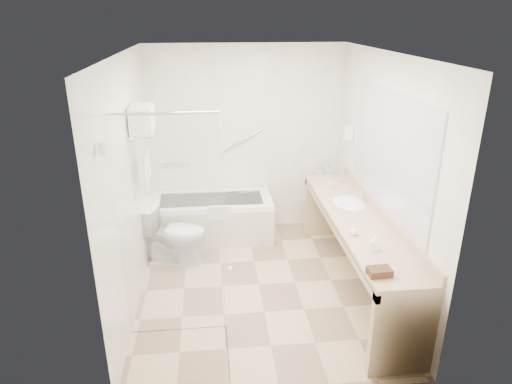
{
  "coord_description": "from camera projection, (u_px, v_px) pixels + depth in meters",
  "views": [
    {
      "loc": [
        -0.49,
        -4.37,
        2.85
      ],
      "look_at": [
        0.0,
        0.3,
        1.0
      ],
      "focal_mm": 32.0,
      "sensor_mm": 36.0,
      "label": 1
    }
  ],
  "objects": [
    {
      "name": "grab_bar_long",
      "position": [
        243.0,
        141.0,
        6.11
      ],
      "size": [
        0.53,
        0.03,
        0.33
      ],
      "primitive_type": "cylinder",
      "rotation": [
        0.0,
        1.05,
        0.0
      ],
      "color": "silver",
      "rests_on": "wall_back"
    },
    {
      "name": "soap_bottle_b",
      "position": [
        354.0,
        231.0,
        4.39
      ],
      "size": [
        0.11,
        0.12,
        0.08
      ],
      "primitive_type": "imported",
      "rotation": [
        0.0,
        0.0,
        -0.34
      ],
      "color": "white",
      "rests_on": "vanity_counter"
    },
    {
      "name": "sink",
      "position": [
        349.0,
        205.0,
        5.16
      ],
      "size": [
        0.4,
        0.52,
        0.14
      ],
      "primitive_type": "ellipsoid",
      "color": "white",
      "rests_on": "vanity_counter"
    },
    {
      "name": "shower_enclosure",
      "position": [
        196.0,
        241.0,
        3.82
      ],
      "size": [
        0.96,
        0.91,
        2.11
      ],
      "color": "silver",
      "rests_on": "floor"
    },
    {
      "name": "wall_right",
      "position": [
        382.0,
        176.0,
        4.8
      ],
      "size": [
        0.1,
        3.2,
        2.5
      ],
      "primitive_type": "cube",
      "color": "white",
      "rests_on": "ground"
    },
    {
      "name": "vanity_counter",
      "position": [
        356.0,
        235.0,
        4.86
      ],
      "size": [
        0.55,
        2.7,
        0.95
      ],
      "color": "#C9AE86",
      "rests_on": "floor"
    },
    {
      "name": "wall_front",
      "position": [
        284.0,
        258.0,
        3.19
      ],
      "size": [
        2.6,
        0.1,
        2.5
      ],
      "primitive_type": "cube",
      "color": "white",
      "rests_on": "ground"
    },
    {
      "name": "wall_left",
      "position": [
        130.0,
        185.0,
        4.55
      ],
      "size": [
        0.1,
        3.2,
        2.5
      ],
      "primitive_type": "cube",
      "color": "white",
      "rests_on": "ground"
    },
    {
      "name": "faucet",
      "position": [
        362.0,
        195.0,
        5.14
      ],
      "size": [
        0.03,
        0.03,
        0.14
      ],
      "primitive_type": "cylinder",
      "color": "silver",
      "rests_on": "vanity_counter"
    },
    {
      "name": "mirror",
      "position": [
        389.0,
        152.0,
        4.55
      ],
      "size": [
        0.02,
        2.0,
        1.2
      ],
      "primitive_type": "cube",
      "color": "#B8BDC5",
      "rests_on": "wall_right"
    },
    {
      "name": "soap_bottle_a",
      "position": [
        374.0,
        247.0,
        4.1
      ],
      "size": [
        0.11,
        0.16,
        0.07
      ],
      "primitive_type": "imported",
      "rotation": [
        0.0,
        0.0,
        -0.35
      ],
      "color": "white",
      "rests_on": "vanity_counter"
    },
    {
      "name": "water_bottle_left",
      "position": [
        341.0,
        189.0,
        5.32
      ],
      "size": [
        0.06,
        0.06,
        0.18
      ],
      "rotation": [
        0.0,
        0.0,
        -0.15
      ],
      "color": "silver",
      "rests_on": "vanity_counter"
    },
    {
      "name": "ceiling",
      "position": [
        259.0,
        53.0,
        4.21
      ],
      "size": [
        2.6,
        3.2,
        0.1
      ],
      "primitive_type": "cube",
      "color": "white",
      "rests_on": "wall_back"
    },
    {
      "name": "water_bottle_right",
      "position": [
        329.0,
        173.0,
        5.85
      ],
      "size": [
        0.06,
        0.06,
        0.19
      ],
      "rotation": [
        0.0,
        0.0,
        0.33
      ],
      "color": "silver",
      "rests_on": "vanity_counter"
    },
    {
      "name": "toilet",
      "position": [
        175.0,
        234.0,
        5.47
      ],
      "size": [
        0.83,
        0.56,
        0.75
      ],
      "primitive_type": "imported",
      "rotation": [
        0.0,
        0.0,
        1.39
      ],
      "color": "white",
      "rests_on": "floor"
    },
    {
      "name": "grab_bar_short",
      "position": [
        176.0,
        164.0,
        6.13
      ],
      "size": [
        0.4,
        0.03,
        0.03
      ],
      "primitive_type": "cylinder",
      "rotation": [
        0.0,
        1.57,
        0.0
      ],
      "color": "silver",
      "rests_on": "wall_back"
    },
    {
      "name": "water_bottle_mid",
      "position": [
        320.0,
        175.0,
        5.78
      ],
      "size": [
        0.06,
        0.06,
        0.19
      ],
      "rotation": [
        0.0,
        0.0,
        -0.42
      ],
      "color": "silver",
      "rests_on": "vanity_counter"
    },
    {
      "name": "bathtub",
      "position": [
        212.0,
        218.0,
        6.13
      ],
      "size": [
        1.6,
        0.73,
        0.59
      ],
      "color": "white",
      "rests_on": "floor"
    },
    {
      "name": "hairdryer_unit",
      "position": [
        349.0,
        133.0,
        5.69
      ],
      "size": [
        0.08,
        0.1,
        0.18
      ],
      "primitive_type": "cube",
      "color": "white",
      "rests_on": "wall_right"
    },
    {
      "name": "towel_shelf",
      "position": [
        143.0,
        127.0,
        4.7
      ],
      "size": [
        0.24,
        0.55,
        0.81
      ],
      "color": "silver",
      "rests_on": "wall_left"
    },
    {
      "name": "floor",
      "position": [
        259.0,
        284.0,
        5.13
      ],
      "size": [
        3.2,
        3.2,
        0.0
      ],
      "primitive_type": "plane",
      "color": "tan",
      "rests_on": "ground"
    },
    {
      "name": "drinking_glass_far",
      "position": [
        331.0,
        185.0,
        5.54
      ],
      "size": [
        0.08,
        0.08,
        0.09
      ],
      "primitive_type": "cylinder",
      "rotation": [
        0.0,
        0.0,
        0.16
      ],
      "color": "silver",
      "rests_on": "vanity_counter"
    },
    {
      "name": "wall_back",
      "position": [
        246.0,
        140.0,
        6.15
      ],
      "size": [
        2.6,
        0.1,
        2.5
      ],
      "primitive_type": "cube",
      "color": "white",
      "rests_on": "ground"
    },
    {
      "name": "drinking_glass_near",
      "position": [
        341.0,
        204.0,
        4.98
      ],
      "size": [
        0.1,
        0.1,
        0.1
      ],
      "primitive_type": "cylinder",
      "rotation": [
        0.0,
        0.0,
        -0.37
      ],
      "color": "silver",
      "rests_on": "vanity_counter"
    },
    {
      "name": "amenity_basket",
      "position": [
        379.0,
        272.0,
        3.71
      ],
      "size": [
        0.2,
        0.14,
        0.06
      ],
      "primitive_type": "cube",
      "rotation": [
        0.0,
        0.0,
        0.05
      ],
      "color": "#4B2A1B",
      "rests_on": "vanity_counter"
    }
  ]
}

